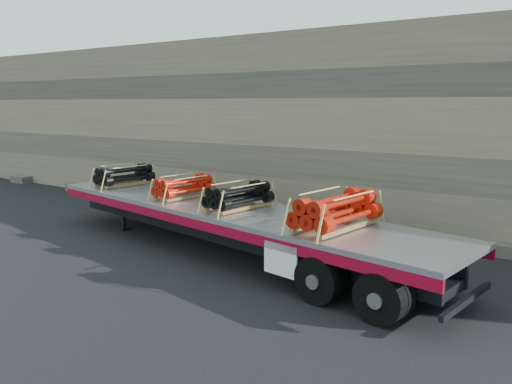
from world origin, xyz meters
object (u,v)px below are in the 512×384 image
trailer (226,229)px  bundle_front (125,176)px  bundle_rear (336,211)px  bundle_midrear (239,197)px  bundle_midfront (184,187)px

trailer → bundle_front: (-5.35, 0.91, 1.07)m
trailer → bundle_rear: bearing=-0.0°
bundle_front → bundle_rear: bearing=0.0°
bundle_front → bundle_midrear: (5.90, -1.01, -0.00)m
trailer → bundle_midfront: 2.21m
trailer → bundle_rear: size_ratio=6.01×
bundle_front → bundle_rear: bundle_rear is taller
bundle_midfront → bundle_rear: (5.76, -0.98, 0.09)m
trailer → bundle_midrear: size_ratio=7.25×
bundle_front → trailer: bearing=0.0°
bundle_front → bundle_midfront: size_ratio=1.07×
bundle_front → bundle_rear: (9.19, -1.57, 0.07)m
bundle_midrear → bundle_front: bearing=-180.0°
trailer → bundle_midrear: 1.20m
trailer → bundle_midfront: size_ratio=7.62×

